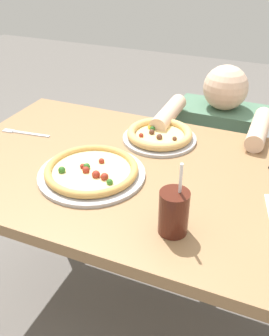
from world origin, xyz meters
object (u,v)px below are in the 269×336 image
Objects in this scene: diner_seated at (214,170)px; drink_cup_colored at (174,212)px; pizza_near at (92,171)px; pizza_far at (160,135)px; fork at (24,133)px.

drink_cup_colored is at bearing -86.92° from diner_seated.
diner_seated reaches higher than pizza_near.
drink_cup_colored reaches higher than pizza_far.
pizza_near is 0.85m from diner_seated.
pizza_far is 1.27× the size of drink_cup_colored.
diner_seated is (-0.05, 0.87, -0.40)m from drink_cup_colored.
drink_cup_colored is 0.96m from diner_seated.
drink_cup_colored is 0.23× the size of diner_seated.
diner_seated reaches higher than fork.
pizza_far is 1.39× the size of fork.
fork is at bearing 157.16° from pizza_near.
pizza_far is 0.30× the size of diner_seated.
pizza_near is 0.34m from pizza_far.
pizza_near is 1.74× the size of fork.
diner_seated is (0.68, 0.55, -0.33)m from fork.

